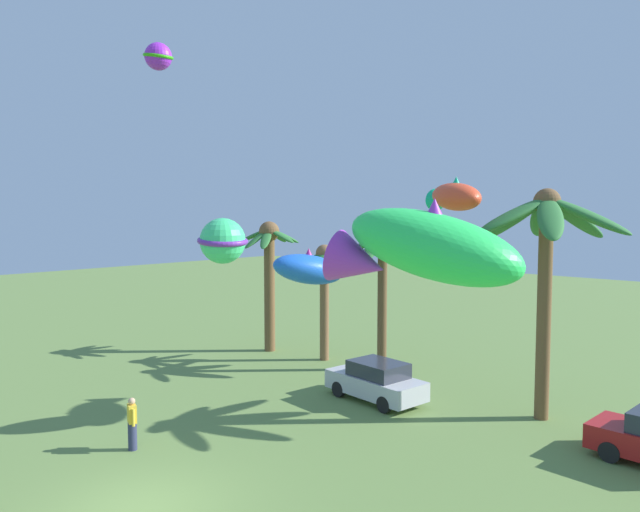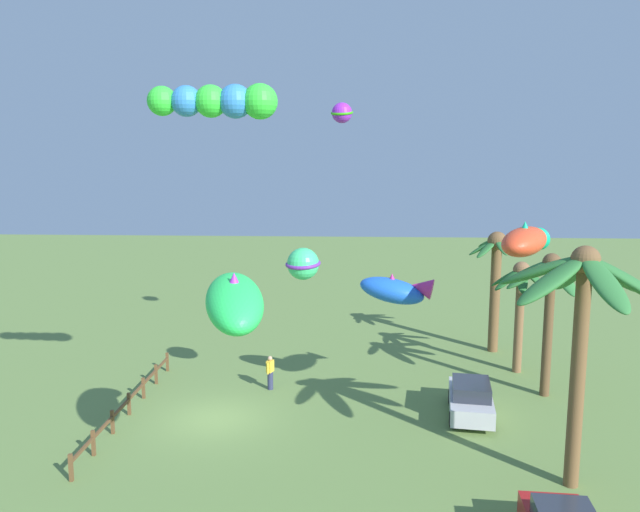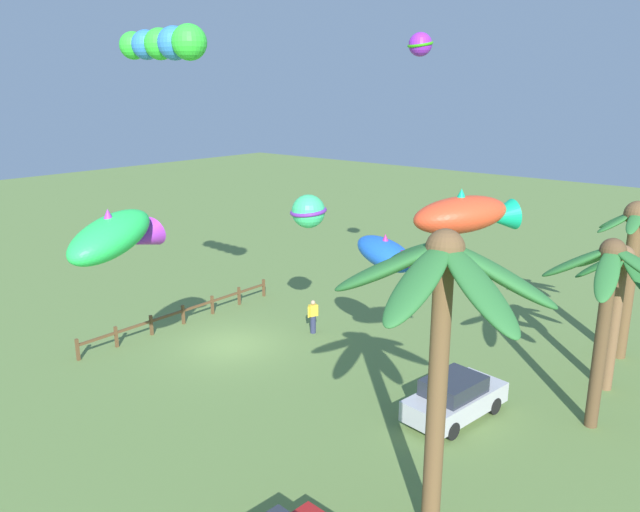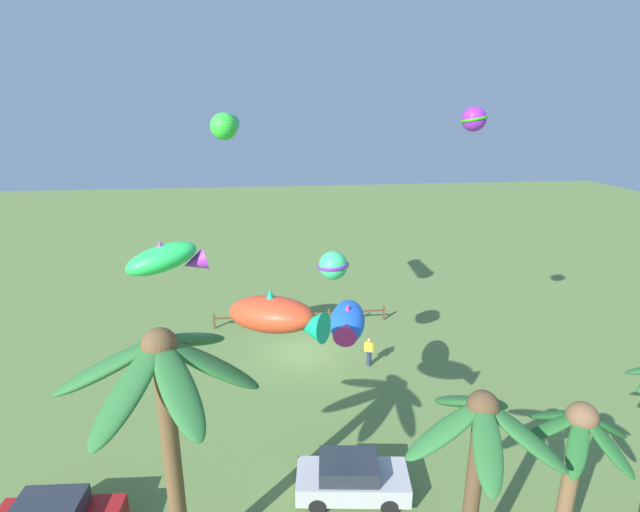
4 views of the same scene
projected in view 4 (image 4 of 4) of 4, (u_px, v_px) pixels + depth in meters
The scene contains 13 objects.
ground_plane at pixel (302, 352), 26.55m from camera, with size 120.00×120.00×0.00m, color olive.
palm_tree_0 at pixel (164, 388), 12.13m from camera, with size 5.23×5.06×7.91m.
palm_tree_1 at pixel (478, 445), 11.98m from camera, with size 4.01×4.37×6.47m.
palm_tree_3 at pixel (575, 451), 13.04m from camera, with size 3.20×3.05×5.58m.
rail_fence at pixel (301, 316), 29.90m from camera, with size 10.91×0.12×0.95m.
parked_car_1 at pixel (351, 478), 16.52m from camera, with size 4.09×2.20×1.51m.
spectator_0 at pixel (369, 351), 25.00m from camera, with size 0.52×0.35×1.59m.
kite_tube_0 at pixel (226, 125), 21.43m from camera, with size 1.15×4.28×1.15m.
kite_ball_1 at pixel (474, 119), 18.81m from camera, with size 1.27×1.27×0.98m.
kite_fish_2 at pixel (166, 259), 21.90m from camera, with size 4.07×2.48×1.96m.
kite_fish_3 at pixel (347, 322), 18.18m from camera, with size 1.96×3.29×1.43m.
kite_ball_4 at pixel (333, 265), 21.49m from camera, with size 1.96×1.96×1.32m.
kite_fish_5 at pixel (276, 315), 13.02m from camera, with size 3.16×2.64×1.32m.
Camera 4 is at (1.85, 23.68, 13.09)m, focal length 26.54 mm.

